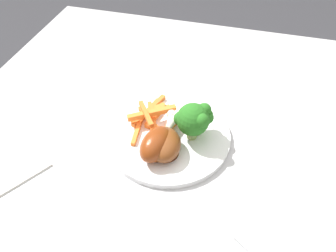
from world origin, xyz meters
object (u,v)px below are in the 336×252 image
(broccoli_floret_middle, at_px, (194,119))
(carrot_fries_pile, at_px, (153,117))
(chicken_drumstick_near, at_px, (165,143))
(dinner_plate, at_px, (168,135))
(broccoli_floret_front, at_px, (199,117))
(chicken_drumstick_far, at_px, (157,143))
(dining_table, at_px, (201,167))

(broccoli_floret_middle, bearing_deg, carrot_fries_pile, -16.15)
(chicken_drumstick_near, bearing_deg, carrot_fries_pile, -57.17)
(dinner_plate, distance_m, chicken_drumstick_near, 0.05)
(dinner_plate, bearing_deg, broccoli_floret_middle, -176.49)
(broccoli_floret_front, relative_size, chicken_drumstick_near, 0.50)
(carrot_fries_pile, distance_m, chicken_drumstick_near, 0.09)
(dinner_plate, relative_size, chicken_drumstick_far, 1.71)
(dining_table, xyz_separation_m, carrot_fries_pile, (0.11, -0.00, 0.12))
(broccoli_floret_middle, bearing_deg, broccoli_floret_front, -116.01)
(chicken_drumstick_near, distance_m, chicken_drumstick_far, 0.01)
(broccoli_floret_front, bearing_deg, chicken_drumstick_far, 47.37)
(dinner_plate, bearing_deg, dining_table, -161.39)
(chicken_drumstick_near, bearing_deg, broccoli_floret_middle, -131.24)
(dining_table, distance_m, chicken_drumstick_far, 0.18)
(dining_table, relative_size, carrot_fries_pile, 7.11)
(dining_table, relative_size, broccoli_floret_middle, 13.67)
(dinner_plate, relative_size, broccoli_floret_middle, 3.13)
(chicken_drumstick_far, bearing_deg, broccoli_floret_middle, -136.16)
(dinner_plate, height_order, broccoli_floret_middle, broccoli_floret_middle)
(broccoli_floret_middle, relative_size, carrot_fries_pile, 0.52)
(broccoli_floret_middle, relative_size, chicken_drumstick_near, 0.58)
(broccoli_floret_middle, bearing_deg, dining_table, -137.07)
(dining_table, relative_size, chicken_drumstick_far, 7.47)
(dining_table, distance_m, broccoli_floret_middle, 0.17)
(broccoli_floret_front, xyz_separation_m, chicken_drumstick_near, (0.05, 0.06, -0.02))
(carrot_fries_pile, relative_size, chicken_drumstick_far, 1.05)
(dining_table, bearing_deg, broccoli_floret_middle, 42.93)
(chicken_drumstick_near, xyz_separation_m, chicken_drumstick_far, (0.01, 0.01, 0.00))
(dining_table, xyz_separation_m, broccoli_floret_middle, (0.02, 0.02, 0.16))
(carrot_fries_pile, bearing_deg, chicken_drumstick_near, 122.83)
(dining_table, distance_m, carrot_fries_pile, 0.17)
(chicken_drumstick_far, bearing_deg, carrot_fries_pile, -66.82)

